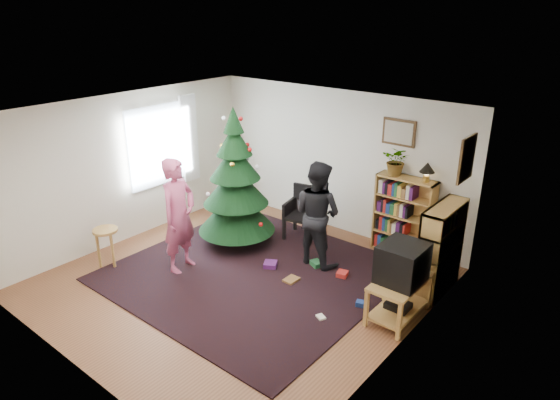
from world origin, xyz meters
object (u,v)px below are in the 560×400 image
Objects in this scene: armchair at (305,210)px; stool at (106,237)px; bookshelf_back at (404,215)px; table_lamp at (427,169)px; picture_right at (467,159)px; person_by_chair at (317,214)px; bookshelf_right at (441,248)px; picture_back at (399,132)px; christmas_tree at (236,189)px; person_standing at (179,216)px; potted_plant at (397,161)px; tv_stand at (399,295)px; crt_tv at (402,263)px.

armchair is 1.47× the size of stool.
bookshelf_back is 4.20× the size of table_lamp.
picture_right is 0.36× the size of person_by_chair.
picture_right is at bearing -44.68° from bookshelf_right.
picture_back is 2.07m from armchair.
christmas_tree is at bearing -151.54° from table_lamp.
stool is 0.37× the size of person_by_chair.
person_standing is (-2.10, -2.73, -1.07)m from picture_back.
potted_plant is at bearing 154.74° from picture_right.
person_standing is at bearing -135.79° from table_lamp.
armchair is at bearing -39.86° from person_by_chair.
bookshelf_back is at bearing 115.32° from tv_stand.
potted_plant is at bearing 7.29° from armchair.
person_standing is (-3.17, -0.92, 0.56)m from tv_stand.
picture_back is 1.51m from picture_right.
picture_right is at bearing 31.42° from stool.
bookshelf_right is 4.20× the size of table_lamp.
bookshelf_right is 4.95m from stool.
stool is 0.35× the size of person_standing.
potted_plant reaches higher than person_standing.
bookshelf_back is 1.00× the size of bookshelf_right.
picture_back is 1.78× the size of table_lamp.
person_by_chair is at bearing -164.38° from picture_right.
bookshelf_right is 2.09× the size of stool.
stool is 4.99m from table_lamp.
stool is (-1.00, -1.84, -0.49)m from christmas_tree.
crt_tv is at bearing 164.36° from person_by_chair.
armchair is 2.21m from table_lamp.
person_standing is at bearing -163.83° from tv_stand.
stool is 1.32× the size of potted_plant.
armchair is at bearing 84.79° from bookshelf_right.
stool is 4.64m from potted_plant.
bookshelf_back is 2.27× the size of crt_tv.
person_by_chair is at bearing 162.04° from crt_tv.
armchair is (-1.60, -0.50, -0.18)m from bookshelf_back.
christmas_tree is at bearing -148.54° from bookshelf_back.
crt_tv is 1.22× the size of potted_plant.
person_standing is 3.76× the size of potted_plant.
armchair is 1.82m from potted_plant.
picture_right is at bearing -162.06° from person_by_chair.
tv_stand is at bearing -84.06° from person_standing.
table_lamp is (-0.49, 1.68, 0.71)m from crt_tv.
crt_tv is at bearing -64.76° from bookshelf_back.
picture_back reaches higher than stool.
picture_right reaches higher than bookshelf_right.
person_by_chair is (-0.62, -1.27, -1.12)m from picture_back.
christmas_tree is (-2.05, -1.56, -0.98)m from picture_back.
table_lamp is (-0.75, 0.59, -0.44)m from picture_right.
person_standing is at bearing -92.05° from christmas_tree.
stool is (-4.12, -1.58, -0.32)m from crt_tv.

